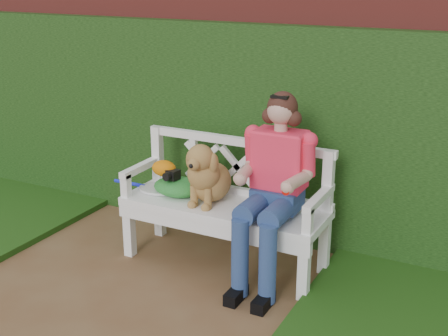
% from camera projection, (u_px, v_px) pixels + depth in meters
% --- Properties ---
extents(ground, '(60.00, 60.00, 0.00)m').
position_uv_depth(ground, '(91.00, 320.00, 3.75)').
color(ground, brown).
extents(brick_wall, '(10.00, 0.30, 2.20)m').
position_uv_depth(brick_wall, '(229.00, 93.00, 4.99)').
color(brick_wall, maroon).
rests_on(brick_wall, ground).
extents(ivy_hedge, '(10.00, 0.18, 1.70)m').
position_uv_depth(ivy_hedge, '(216.00, 128.00, 4.89)').
color(ivy_hedge, '#2C5B1E').
rests_on(ivy_hedge, ground).
extents(garden_bench, '(1.64, 0.78, 0.48)m').
position_uv_depth(garden_bench, '(224.00, 234.00, 4.40)').
color(garden_bench, white).
rests_on(garden_bench, ground).
extents(seated_woman, '(0.60, 0.76, 1.27)m').
position_uv_depth(seated_woman, '(276.00, 194.00, 4.07)').
color(seated_woman, '#F2364A').
rests_on(seated_woman, ground).
extents(dog, '(0.39, 0.48, 0.47)m').
position_uv_depth(dog, '(208.00, 171.00, 4.27)').
color(dog, brown).
rests_on(dog, garden_bench).
extents(tennis_racket, '(0.63, 0.41, 0.03)m').
position_uv_depth(tennis_racket, '(155.00, 188.00, 4.58)').
color(tennis_racket, white).
rests_on(tennis_racket, garden_bench).
extents(green_bag, '(0.41, 0.33, 0.13)m').
position_uv_depth(green_bag, '(178.00, 186.00, 4.47)').
color(green_bag, green).
rests_on(green_bag, garden_bench).
extents(camera_item, '(0.12, 0.10, 0.07)m').
position_uv_depth(camera_item, '(172.00, 174.00, 4.42)').
color(camera_item, black).
rests_on(camera_item, green_bag).
extents(baseball_glove, '(0.20, 0.15, 0.12)m').
position_uv_depth(baseball_glove, '(164.00, 168.00, 4.47)').
color(baseball_glove, '#C56807').
rests_on(baseball_glove, green_bag).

